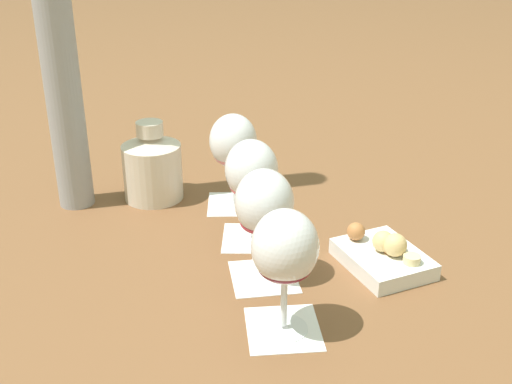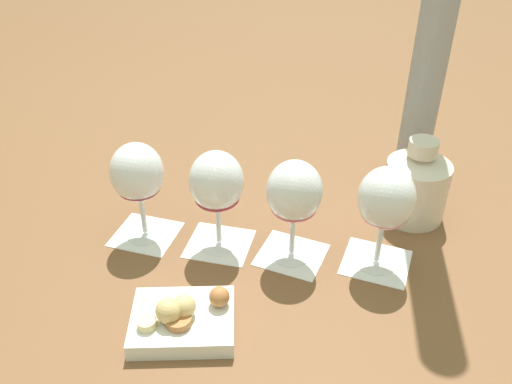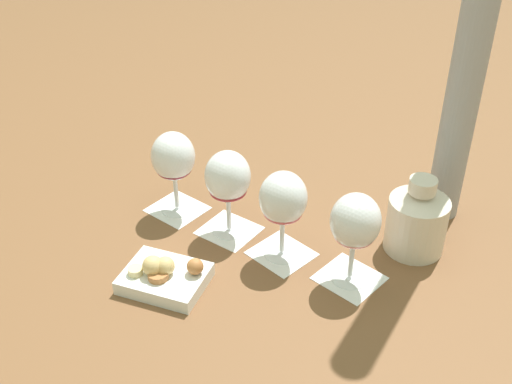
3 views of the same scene
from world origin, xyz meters
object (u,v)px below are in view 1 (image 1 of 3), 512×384
at_px(ceramic_vase, 152,166).
at_px(snack_dish, 383,255).
at_px(wine_glass_0, 233,145).
at_px(wine_glass_2, 264,207).
at_px(wine_glass_3, 285,252).
at_px(wine_glass_1, 252,174).

relative_size(ceramic_vase, snack_dish, 0.85).
bearing_deg(snack_dish, wine_glass_0, 164.41).
bearing_deg(wine_glass_2, wine_glass_0, 128.93).
relative_size(wine_glass_3, ceramic_vase, 1.14).
distance_m(wine_glass_0, wine_glass_3, 0.37).
xyz_separation_m(wine_glass_3, snack_dish, (0.07, 0.21, -0.09)).
distance_m(wine_glass_3, snack_dish, 0.24).
relative_size(wine_glass_2, ceramic_vase, 1.14).
distance_m(wine_glass_0, wine_glass_1, 0.13).
xyz_separation_m(wine_glass_1, wine_glass_3, (0.15, -0.19, -0.00)).
xyz_separation_m(wine_glass_3, ceramic_vase, (-0.38, 0.25, -0.05)).
bearing_deg(wine_glass_3, wine_glass_2, 128.00).
distance_m(wine_glass_1, snack_dish, 0.23).
distance_m(wine_glass_0, snack_dish, 0.33).
xyz_separation_m(wine_glass_0, wine_glass_2, (0.16, -0.19, 0.00)).
xyz_separation_m(wine_glass_1, snack_dish, (0.21, 0.01, -0.09)).
xyz_separation_m(wine_glass_2, snack_dish, (0.14, 0.11, -0.09)).
bearing_deg(ceramic_vase, wine_glass_2, -26.82).
bearing_deg(snack_dish, wine_glass_1, -176.16).
bearing_deg(wine_glass_2, wine_glass_3, -52.00).
height_order(wine_glass_3, ceramic_vase, wine_glass_3).
relative_size(wine_glass_1, wine_glass_2, 1.00).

